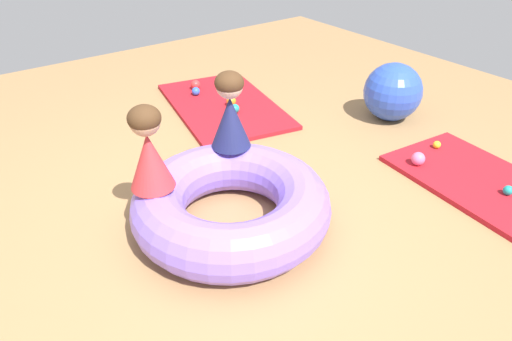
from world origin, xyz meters
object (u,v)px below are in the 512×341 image
Objects in this scene: child_in_navy at (230,111)px; play_ball_red at (196,85)px; play_ball_yellow at (437,145)px; play_ball_teal_second at (508,190)px; play_ball_teal at (235,109)px; exercise_ball_large at (393,92)px; play_ball_blue at (196,91)px; inflatable_cushion at (231,204)px; play_ball_pink at (418,159)px; play_ball_orange at (231,101)px; child_in_red at (148,149)px.

play_ball_red is (-1.73, 0.69, -0.53)m from child_in_navy.
play_ball_red is at bearing -157.28° from play_ball_yellow.
play_ball_teal_second is at bearing -13.74° from play_ball_yellow.
play_ball_teal is 2.44m from play_ball_teal_second.
play_ball_yellow is at bearing 166.26° from play_ball_teal_second.
exercise_ball_large reaches higher than play_ball_yellow.
play_ball_yellow is 2.43m from play_ball_blue.
play_ball_red is 2.04m from exercise_ball_large.
inflatable_cushion is 12.08× the size of play_ball_pink.
play_ball_teal_second is 0.13× the size of exercise_ball_large.
play_ball_yellow is 0.74m from play_ball_teal_second.
play_ball_teal_second is at bearing 16.51° from play_ball_orange.
child_in_navy is 5.36× the size of play_ball_red.
inflatable_cushion is 2.38× the size of exercise_ball_large.
play_ball_blue is (0.14, -0.08, -0.01)m from play_ball_red.
play_ball_blue is 1.20× the size of play_ball_teal_second.
play_ball_yellow is at bearing -16.71° from exercise_ball_large.
play_ball_pink reaches higher than play_ball_teal_second.
child_in_red is at bearing -121.24° from inflatable_cushion.
play_ball_pink is 1.25× the size of play_ball_blue.
play_ball_pink is at bearing 16.91° from play_ball_orange.
play_ball_pink is at bearing 17.21° from play_ball_blue.
play_ball_orange is 1.35× the size of play_ball_teal_second.
play_ball_yellow is 0.75× the size of play_ball_blue.
exercise_ball_large reaches higher than play_ball_orange.
play_ball_teal is 1.50m from exercise_ball_large.
child_in_navy reaches higher than play_ball_pink.
play_ball_yellow is 0.89× the size of play_ball_teal_second.
child_in_navy is 2.06m from play_ball_teal_second.
child_in_red is 6.06× the size of play_ball_teal.
play_ball_orange is at bearing -163.09° from play_ball_pink.
play_ball_orange is (-1.54, 1.03, -0.09)m from inflatable_cushion.
child_in_navy is 7.68× the size of play_ball_teal_second.
exercise_ball_large is (-0.75, 0.56, 0.18)m from play_ball_pink.
play_ball_teal_second is (0.72, -0.18, 0.00)m from play_ball_yellow.
play_ball_blue reaches higher than play_ball_teal_second.
play_ball_blue is at bearing -161.56° from play_ball_orange.
child_in_red is at bearing -100.86° from play_ball_yellow.
play_ball_blue is at bearing -162.79° from play_ball_pink.
child_in_navy is 1.57m from play_ball_pink.
play_ball_teal is at bearing -159.54° from play_ball_pink.
play_ball_blue is (-1.59, 0.61, -0.53)m from child_in_navy.
play_ball_blue is 3.04m from play_ball_teal_second.
play_ball_orange is 2.57m from play_ball_teal_second.
play_ball_red is at bearing -79.50° from child_in_navy.
play_ball_orange is (-1.82, -0.55, -0.01)m from play_ball_pink.
play_ball_blue is (-0.44, -0.15, -0.01)m from play_ball_orange.
play_ball_orange is 0.18× the size of exercise_ball_large.
child_in_navy is at bearing -21.78° from play_ball_red.
play_ball_blue is 1.98m from exercise_ball_large.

